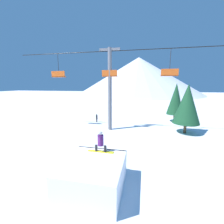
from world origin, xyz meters
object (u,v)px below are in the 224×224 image
Objects in this scene: snow_ramp at (93,175)px; distant_skier at (97,118)px; pine_tree_near at (187,104)px; snowboarder at (101,142)px.

snow_ramp is 14.60m from distant_skier.
pine_tree_near is (7.25, 11.25, 2.62)m from snow_ramp.
pine_tree_near is (7.19, 10.03, 1.19)m from snowboarder.
pine_tree_near is at bearing 54.37° from snowboarder.
distant_skier is at bearing 166.87° from pine_tree_near.
distant_skier is (-4.32, 13.95, -0.13)m from snow_ramp.
pine_tree_near is 12.19m from distant_skier.
distant_skier is (-4.38, 12.73, -1.55)m from snowboarder.
snowboarder reaches higher than snow_ramp.
snowboarder is 0.28× the size of pine_tree_near.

